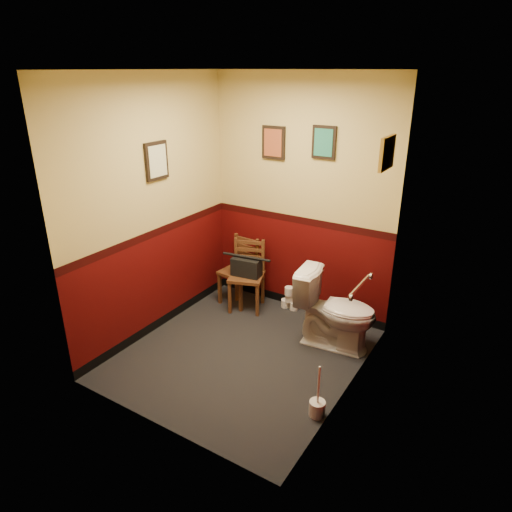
% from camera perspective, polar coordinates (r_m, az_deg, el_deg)
% --- Properties ---
extents(floor, '(2.20, 2.40, 0.00)m').
position_cam_1_polar(floor, '(4.78, -1.62, -12.15)').
color(floor, black).
rests_on(floor, ground).
extents(ceiling, '(2.20, 2.40, 0.00)m').
position_cam_1_polar(ceiling, '(3.93, -2.08, 22.26)').
color(ceiling, silver).
rests_on(ceiling, ground).
extents(wall_back, '(2.20, 0.00, 2.70)m').
position_cam_1_polar(wall_back, '(5.16, 5.61, 7.04)').
color(wall_back, '#400606').
rests_on(wall_back, ground).
extents(wall_front, '(2.20, 0.00, 2.70)m').
position_cam_1_polar(wall_front, '(3.30, -13.39, -2.56)').
color(wall_front, '#400606').
rests_on(wall_front, ground).
extents(wall_left, '(0.00, 2.40, 2.70)m').
position_cam_1_polar(wall_left, '(4.83, -12.81, 5.51)').
color(wall_left, '#400606').
rests_on(wall_left, ground).
extents(wall_right, '(0.00, 2.40, 2.70)m').
position_cam_1_polar(wall_right, '(3.70, 12.52, 0.32)').
color(wall_right, '#400606').
rests_on(wall_right, ground).
extents(grab_bar, '(0.05, 0.56, 0.06)m').
position_cam_1_polar(grab_bar, '(4.09, 12.86, -3.67)').
color(grab_bar, silver).
rests_on(grab_bar, wall_right).
extents(framed_print_back_a, '(0.28, 0.04, 0.36)m').
position_cam_1_polar(framed_print_back_a, '(5.18, 2.20, 13.97)').
color(framed_print_back_a, black).
rests_on(framed_print_back_a, wall_back).
extents(framed_print_back_b, '(0.26, 0.04, 0.34)m').
position_cam_1_polar(framed_print_back_b, '(4.90, 8.49, 13.87)').
color(framed_print_back_b, black).
rests_on(framed_print_back_b, wall_back).
extents(framed_print_left, '(0.04, 0.30, 0.38)m').
position_cam_1_polar(framed_print_left, '(4.77, -12.31, 11.54)').
color(framed_print_left, black).
rests_on(framed_print_left, wall_left).
extents(framed_print_right, '(0.04, 0.34, 0.28)m').
position_cam_1_polar(framed_print_right, '(4.08, 16.05, 12.26)').
color(framed_print_right, olive).
rests_on(framed_print_right, wall_right).
extents(toilet, '(0.87, 0.54, 0.81)m').
position_cam_1_polar(toilet, '(4.78, 9.98, -6.78)').
color(toilet, white).
rests_on(toilet, floor).
extents(toilet_brush, '(0.14, 0.14, 0.49)m').
position_cam_1_polar(toilet_brush, '(4.06, 7.66, -18.24)').
color(toilet_brush, silver).
rests_on(toilet_brush, floor).
extents(chair_left, '(0.42, 0.42, 0.82)m').
position_cam_1_polar(chair_left, '(5.59, -1.98, -1.85)').
color(chair_left, '#5A331B').
rests_on(chair_left, floor).
extents(chair_right, '(0.50, 0.50, 0.83)m').
position_cam_1_polar(chair_right, '(5.45, -1.10, -2.43)').
color(chair_right, '#5A331B').
rests_on(chair_right, floor).
extents(handbag, '(0.36, 0.22, 0.25)m').
position_cam_1_polar(handbag, '(5.37, -1.20, -1.36)').
color(handbag, black).
rests_on(handbag, chair_right).
extents(tp_stack, '(0.22, 0.14, 0.29)m').
position_cam_1_polar(tp_stack, '(5.55, 4.22, -5.43)').
color(tp_stack, silver).
rests_on(tp_stack, floor).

